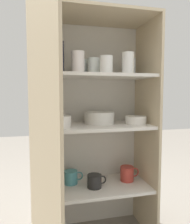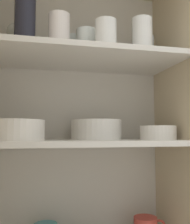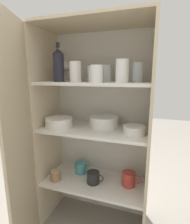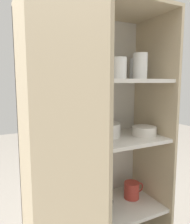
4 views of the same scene
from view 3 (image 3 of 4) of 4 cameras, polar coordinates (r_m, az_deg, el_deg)
The scene contains 24 objects.
cupboard_back_panel at distance 1.45m, azimuth 2.22°, elevation -4.94°, with size 0.79×0.02×1.48m, color silver.
cupboard_side_left at distance 1.45m, azimuth -14.87°, elevation -5.41°, with size 0.02×0.40×1.48m, color #CCB793.
cupboard_side_right at distance 1.22m, azimuth 17.41°, elevation -8.80°, with size 0.02×0.40×1.48m, color #CCB793.
cupboard_top_panel at distance 1.26m, azimuth -0.23°, elevation 27.03°, with size 0.79×0.40×0.02m, color #CCB793.
shelf_board_lower at distance 1.45m, azimuth -0.19°, elevation -21.80°, with size 0.75×0.36×0.02m, color silver.
shelf_board_middle at distance 1.27m, azimuth -0.20°, elevation -5.77°, with size 0.75×0.36×0.02m, color silver.
shelf_board_upper at distance 1.21m, azimuth -0.22°, elevation 9.35°, with size 0.75×0.36×0.02m, color silver.
cupboard_door at distance 1.13m, azimuth -23.20°, elevation -10.90°, with size 0.15×0.37×1.48m.
tumbler_glass_0 at distance 1.20m, azimuth -0.51°, elevation 12.31°, with size 0.08×0.08×0.11m.
tumbler_glass_1 at distance 1.20m, azimuth -6.40°, elevation 12.90°, with size 0.08×0.08×0.13m.
tumbler_glass_2 at distance 1.09m, azimuth 0.53°, elevation 12.35°, with size 0.08×0.08×0.10m.
tumbler_glass_3 at distance 1.29m, azimuth -1.44°, elevation 12.28°, with size 0.07×0.07×0.11m.
tumbler_glass_4 at distance 1.08m, azimuth 8.85°, elevation 13.06°, with size 0.08×0.08×0.14m.
tumbler_glass_5 at distance 1.25m, azimuth 3.72°, elevation 12.44°, with size 0.07×0.07×0.11m.
tumbler_glass_6 at distance 1.20m, azimuth 13.79°, elevation 12.42°, with size 0.07×0.07×0.12m.
wine_glass_0 at distance 1.40m, azimuth -9.87°, elevation 14.26°, with size 0.09×0.09×0.15m.
wine_bottle at distance 1.25m, azimuth -11.82°, elevation 14.79°, with size 0.08×0.08×0.26m.
plate_stack_white at distance 1.29m, azimuth 2.90°, elevation -3.19°, with size 0.21×0.21×0.08m.
mixing_bowl_large at distance 1.31m, azimuth -11.64°, elevation -3.20°, with size 0.20×0.20×0.07m.
serving_bowl_small at distance 1.16m, azimuth 12.69°, elevation -5.64°, with size 0.14×0.14×0.06m.
coffee_mug_primary at distance 1.40m, azimuth -0.71°, elevation -20.56°, with size 0.13×0.09×0.09m.
coffee_mug_extra_1 at distance 1.53m, azimuth -4.62°, elevation -17.62°, with size 0.13×0.09×0.09m.
coffee_mug_extra_2 at distance 1.39m, azimuth 10.97°, elevation -20.61°, with size 0.14×0.10×0.10m.
storage_jar at distance 1.47m, azimuth -12.72°, elevation -19.53°, with size 0.08×0.08×0.08m.
Camera 3 is at (0.39, -0.97, 1.16)m, focal length 28.00 mm.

